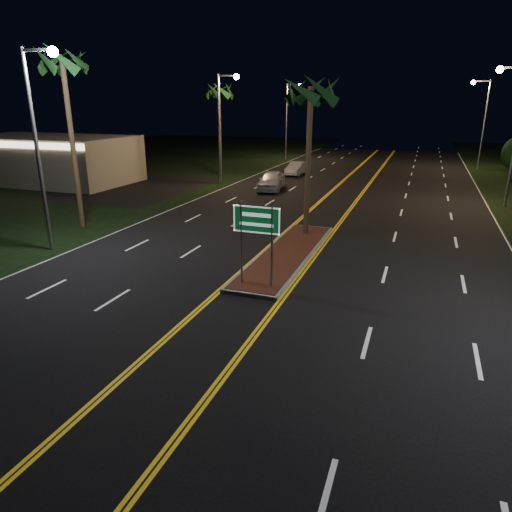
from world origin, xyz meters
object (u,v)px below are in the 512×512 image
at_px(streetlight_left_near, 41,129).
at_px(palm_left_far, 219,91).
at_px(streetlight_right_far, 482,114).
at_px(streetlight_left_mid, 223,117).
at_px(median_island, 287,254).
at_px(highway_sign, 257,228).
at_px(car_near, 271,179).
at_px(car_far, 297,167).
at_px(palm_median, 311,91).
at_px(streetlight_left_far, 290,112).
at_px(commercial_building, 48,159).
at_px(palm_left_near, 62,63).

height_order(streetlight_left_near, palm_left_far, streetlight_left_near).
bearing_deg(streetlight_right_far, streetlight_left_mid, -139.70).
xyz_separation_m(median_island, streetlight_left_mid, (-10.61, 17.00, 5.57)).
height_order(highway_sign, car_near, highway_sign).
bearing_deg(car_far, palm_median, -70.46).
relative_size(streetlight_left_far, palm_median, 1.08).
bearing_deg(median_island, streetlight_left_mid, 121.98).
bearing_deg(streetlight_left_mid, commercial_building, -165.39).
bearing_deg(palm_left_near, highway_sign, -22.60).
relative_size(highway_sign, car_near, 0.60).
xyz_separation_m(streetlight_left_far, streetlight_right_far, (21.23, -2.00, 0.00)).
height_order(commercial_building, streetlight_left_far, streetlight_left_far).
bearing_deg(streetlight_left_mid, streetlight_right_far, 40.30).
distance_m(streetlight_left_mid, palm_left_far, 5.01).
xyz_separation_m(streetlight_left_far, palm_left_far, (-2.19, -16.00, 2.09)).
distance_m(median_island, streetlight_left_far, 38.89).
bearing_deg(palm_median, car_far, 106.44).
distance_m(streetlight_left_near, streetlight_left_mid, 20.00).
xyz_separation_m(streetlight_left_near, streetlight_left_far, (0.00, 40.00, 0.00)).
relative_size(median_island, car_near, 1.91).
distance_m(median_island, palm_left_far, 25.76).
relative_size(streetlight_left_near, streetlight_left_mid, 1.00).
relative_size(palm_median, palm_left_far, 0.94).
xyz_separation_m(streetlight_left_far, palm_median, (10.61, -33.50, 1.62)).
bearing_deg(streetlight_right_far, palm_median, -108.62).
height_order(streetlight_left_near, car_near, streetlight_left_near).
bearing_deg(palm_left_near, car_near, 66.25).
bearing_deg(streetlight_left_near, median_island, 15.78).
bearing_deg(car_far, streetlight_left_far, 112.59).
relative_size(commercial_building, streetlight_left_near, 1.67).
height_order(median_island, commercial_building, commercial_building).
height_order(median_island, streetlight_left_near, streetlight_left_near).
bearing_deg(palm_median, streetlight_right_far, 71.38).
bearing_deg(streetlight_left_mid, car_near, -14.02).
xyz_separation_m(streetlight_right_far, palm_left_near, (-23.11, -34.00, 3.02)).
bearing_deg(car_near, streetlight_right_far, 41.53).
bearing_deg(palm_left_far, palm_left_near, -89.14).
relative_size(streetlight_left_near, palm_left_near, 0.92).
height_order(highway_sign, palm_median, palm_median).
xyz_separation_m(streetlight_left_mid, streetlight_right_far, (21.23, 18.00, 0.00)).
bearing_deg(median_island, streetlight_left_far, 106.00).
relative_size(streetlight_right_far, palm_left_far, 1.02).
bearing_deg(highway_sign, car_near, 106.59).
bearing_deg(palm_median, car_near, 115.82).
relative_size(streetlight_left_near, streetlight_left_far, 1.00).
bearing_deg(streetlight_left_near, streetlight_left_mid, 90.00).
height_order(commercial_building, streetlight_left_near, streetlight_left_near).
relative_size(palm_left_near, palm_left_far, 1.11).
bearing_deg(palm_left_far, car_far, 28.78).
distance_m(streetlight_left_far, car_far, 14.03).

